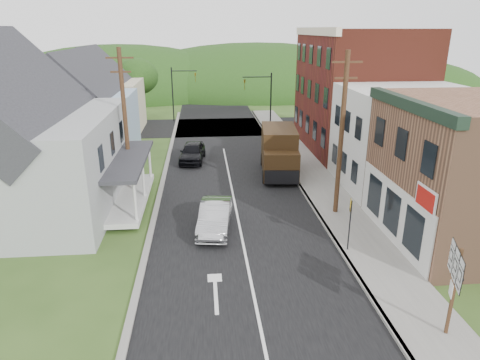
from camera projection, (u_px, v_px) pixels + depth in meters
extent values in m
plane|color=#2D4719|center=(244.00, 247.00, 20.69)|extent=(120.00, 120.00, 0.00)
cube|color=black|center=(230.00, 179.00, 30.08)|extent=(9.00, 90.00, 0.02)
cube|color=black|center=(219.00, 127.00, 46.03)|extent=(60.00, 9.00, 0.02)
cube|color=slate|center=(319.00, 185.00, 28.68)|extent=(2.80, 55.00, 0.15)
cube|color=slate|center=(300.00, 186.00, 28.56)|extent=(0.20, 55.00, 0.15)
cube|color=slate|center=(161.00, 191.00, 27.78)|extent=(0.30, 55.00, 0.12)
cube|color=brown|center=(478.00, 172.00, 20.49)|extent=(8.00, 8.00, 7.00)
cube|color=silver|center=(406.00, 139.00, 27.61)|extent=(8.00, 7.00, 6.50)
cube|color=#5F2216|center=(357.00, 92.00, 35.94)|extent=(8.00, 12.00, 10.00)
cube|color=#9B9EA0|center=(25.00, 163.00, 24.38)|extent=(10.00, 12.00, 5.50)
cube|color=#869AB8|center=(89.00, 126.00, 34.87)|extent=(7.00, 8.00, 5.00)
cube|color=beige|center=(106.00, 107.00, 43.28)|extent=(7.00, 8.00, 5.00)
cylinder|color=#472D19|center=(341.00, 137.00, 22.95)|extent=(0.26, 0.26, 9.00)
cube|color=#472D19|center=(347.00, 62.00, 21.65)|extent=(1.60, 0.10, 0.10)
cube|color=#472D19|center=(346.00, 78.00, 21.91)|extent=(1.20, 0.10, 0.10)
cylinder|color=#472D19|center=(126.00, 124.00, 26.14)|extent=(0.26, 0.26, 9.00)
cube|color=#472D19|center=(120.00, 58.00, 24.84)|extent=(1.60, 0.10, 0.10)
cube|color=#472D19|center=(121.00, 72.00, 25.11)|extent=(1.20, 0.10, 0.10)
cylinder|color=black|center=(271.00, 104.00, 42.17)|extent=(0.14, 0.14, 6.00)
cylinder|color=black|center=(257.00, 77.00, 41.18)|extent=(2.80, 0.10, 0.10)
imported|color=olive|center=(245.00, 84.00, 41.32)|extent=(0.16, 0.20, 1.00)
cylinder|color=black|center=(173.00, 95.00, 47.89)|extent=(0.14, 0.14, 6.00)
cylinder|color=black|center=(184.00, 71.00, 47.14)|extent=(2.80, 0.10, 0.10)
imported|color=olive|center=(195.00, 77.00, 47.48)|extent=(0.16, 0.20, 1.00)
cylinder|color=#382616|center=(3.00, 122.00, 37.05)|extent=(0.36, 0.36, 4.76)
cylinder|color=#382616|center=(139.00, 102.00, 49.30)|extent=(0.36, 0.36, 3.92)
ellipsoid|color=black|center=(137.00, 76.00, 48.32)|extent=(4.80, 4.80, 4.08)
ellipsoid|color=black|center=(212.00, 91.00, 72.32)|extent=(90.00, 30.00, 16.00)
imported|color=#A9A9AE|center=(215.00, 217.00, 22.27)|extent=(2.09, 4.59, 1.46)
imported|color=black|center=(192.00, 152.00, 33.86)|extent=(2.27, 4.62, 1.51)
cube|color=black|center=(279.00, 148.00, 31.09)|extent=(2.85, 4.77, 2.99)
cube|color=black|center=(281.00, 166.00, 28.74)|extent=(2.54, 1.90, 1.96)
cube|color=black|center=(281.00, 153.00, 28.66)|extent=(2.29, 1.47, 0.05)
cube|color=black|center=(282.00, 177.00, 28.08)|extent=(2.27, 0.40, 0.93)
cylinder|color=black|center=(265.00, 177.00, 29.13)|extent=(0.39, 0.96, 0.93)
cylinder|color=black|center=(296.00, 177.00, 29.09)|extent=(0.39, 0.96, 0.93)
cylinder|color=black|center=(263.00, 159.00, 33.02)|extent=(0.39, 0.96, 0.93)
cylinder|color=black|center=(291.00, 159.00, 32.98)|extent=(0.39, 0.96, 0.93)
cube|color=#472D19|center=(454.00, 292.00, 14.12)|extent=(0.13, 0.13, 3.25)
cube|color=black|center=(457.00, 265.00, 13.80)|extent=(0.67, 1.76, 0.07)
cube|color=silver|center=(462.00, 264.00, 13.07)|extent=(0.19, 0.49, 0.20)
cube|color=silver|center=(460.00, 275.00, 13.21)|extent=(0.21, 0.53, 0.51)
cube|color=silver|center=(458.00, 287.00, 13.35)|extent=(0.19, 0.49, 0.26)
cube|color=silver|center=(458.00, 253.00, 13.67)|extent=(0.19, 0.49, 0.20)
cube|color=silver|center=(456.00, 265.00, 13.81)|extent=(0.21, 0.53, 0.51)
cube|color=silver|center=(454.00, 276.00, 13.94)|extent=(0.19, 0.49, 0.26)
cube|color=silver|center=(454.00, 244.00, 14.26)|extent=(0.19, 0.49, 0.20)
cube|color=silver|center=(452.00, 255.00, 14.40)|extent=(0.21, 0.53, 0.51)
cube|color=silver|center=(450.00, 266.00, 14.54)|extent=(0.19, 0.49, 0.26)
cube|color=silver|center=(451.00, 289.00, 14.12)|extent=(0.16, 0.40, 0.51)
cylinder|color=black|center=(350.00, 225.00, 19.79)|extent=(0.08, 0.08, 2.49)
cube|color=black|center=(350.00, 205.00, 19.44)|extent=(0.29, 0.68, 0.73)
cube|color=gold|center=(350.00, 205.00, 19.44)|extent=(0.27, 0.62, 0.66)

